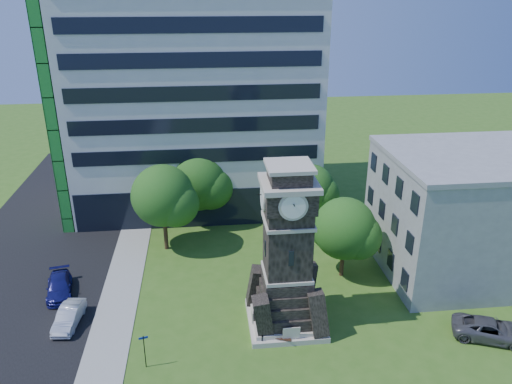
{
  "coord_description": "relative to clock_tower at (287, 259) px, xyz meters",
  "views": [
    {
      "loc": [
        -2.45,
        -27.65,
        22.75
      ],
      "look_at": [
        1.52,
        8.09,
        7.86
      ],
      "focal_mm": 35.0,
      "sensor_mm": 36.0,
      "label": 1
    }
  ],
  "objects": [
    {
      "name": "office_tall",
      "position": [
        -6.2,
        23.84,
        8.94
      ],
      "size": [
        26.2,
        15.11,
        28.6
      ],
      "color": "silver",
      "rests_on": "ground"
    },
    {
      "name": "tree_east",
      "position": [
        5.84,
        5.81,
        -1.04
      ],
      "size": [
        5.67,
        5.15,
        7.0
      ],
      "rotation": [
        0.0,
        0.0,
        -0.4
      ],
      "color": "#332114",
      "rests_on": "ground"
    },
    {
      "name": "sidewalk",
      "position": [
        -12.5,
        3.0,
        -5.25
      ],
      "size": [
        3.0,
        70.0,
        0.06
      ],
      "primitive_type": "cube",
      "color": "gray",
      "rests_on": "ground"
    },
    {
      "name": "car_street_mid",
      "position": [
        -15.61,
        1.48,
        -4.63
      ],
      "size": [
        1.78,
        4.09,
        1.31
      ],
      "primitive_type": "imported",
      "rotation": [
        0.0,
        0.0,
        -0.1
      ],
      "color": "#BABDC3",
      "rests_on": "ground"
    },
    {
      "name": "street_sign",
      "position": [
        -9.69,
        -3.61,
        -3.75
      ],
      "size": [
        0.59,
        0.06,
        2.44
      ],
      "rotation": [
        0.0,
        0.0,
        0.24
      ],
      "color": "black",
      "rests_on": "ground"
    },
    {
      "name": "ground",
      "position": [
        -3.0,
        -2.0,
        -5.28
      ],
      "size": [
        160.0,
        160.0,
        0.0
      ],
      "primitive_type": "plane",
      "color": "#355F1B",
      "rests_on": "ground"
    },
    {
      "name": "car_street_north",
      "position": [
        -17.28,
        5.57,
        -4.62
      ],
      "size": [
        2.71,
        4.81,
        1.32
      ],
      "primitive_type": "imported",
      "rotation": [
        0.0,
        0.0,
        0.2
      ],
      "color": "navy",
      "rests_on": "ground"
    },
    {
      "name": "park_bench",
      "position": [
        -0.98,
        -2.13,
        -4.73
      ],
      "size": [
        2.0,
        0.53,
        1.03
      ],
      "rotation": [
        0.0,
        0.0,
        -0.38
      ],
      "color": "black",
      "rests_on": "ground"
    },
    {
      "name": "office_low",
      "position": [
        16.97,
        6.0,
        -0.07
      ],
      "size": [
        15.2,
        12.2,
        10.4
      ],
      "color": "#97999C",
      "rests_on": "ground"
    },
    {
      "name": "car_east_lot",
      "position": [
        13.87,
        -3.37,
        -4.57
      ],
      "size": [
        5.64,
        4.12,
        1.43
      ],
      "primitive_type": "imported",
      "rotation": [
        0.0,
        0.0,
        1.19
      ],
      "color": "#505055",
      "rests_on": "ground"
    },
    {
      "name": "tree_ne",
      "position": [
        5.13,
        16.15,
        -1.68
      ],
      "size": [
        5.67,
        5.15,
        6.33
      ],
      "rotation": [
        0.0,
        0.0,
        -0.26
      ],
      "color": "#332114",
      "rests_on": "ground"
    },
    {
      "name": "clock_tower",
      "position": [
        0.0,
        0.0,
        0.0
      ],
      "size": [
        5.4,
        5.4,
        12.22
      ],
      "color": "#BEB6A5",
      "rests_on": "ground"
    },
    {
      "name": "tree_nc",
      "position": [
        -5.97,
        17.52,
        -0.89
      ],
      "size": [
        6.61,
        6.01,
        7.58
      ],
      "rotation": [
        0.0,
        0.0,
        -0.07
      ],
      "color": "#332114",
      "rests_on": "ground"
    },
    {
      "name": "tree_nw",
      "position": [
        -9.15,
        12.14,
        -0.12
      ],
      "size": [
        6.19,
        5.63,
        8.19
      ],
      "rotation": [
        0.0,
        0.0,
        0.17
      ],
      "color": "#332114",
      "rests_on": "ground"
    },
    {
      "name": "street",
      "position": [
        -21.0,
        3.0,
        -5.27
      ],
      "size": [
        14.0,
        80.0,
        0.02
      ],
      "primitive_type": "cube",
      "color": "black",
      "rests_on": "ground"
    }
  ]
}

